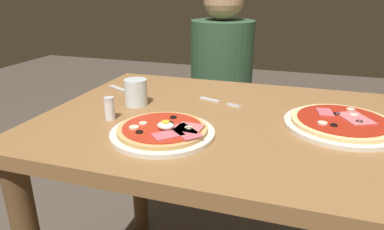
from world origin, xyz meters
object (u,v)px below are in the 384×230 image
object	(u,v)px
salt_shaker	(110,109)
knife	(128,92)
water_glass_near	(136,94)
diner_person	(221,101)
dining_table	(225,157)
fork	(217,101)
pizza_across_left	(342,123)
pizza_foreground	(163,131)

from	to	relation	value
salt_shaker	knife	bearing A→B (deg)	107.10
water_glass_near	salt_shaker	size ratio (longest dim) A/B	1.27
diner_person	knife	bearing A→B (deg)	72.57
dining_table	fork	world-z (taller)	fork
dining_table	water_glass_near	world-z (taller)	water_glass_near
pizza_across_left	fork	size ratio (longest dim) A/B	2.03
pizza_across_left	fork	bearing A→B (deg)	164.09
water_glass_near	dining_table	bearing A→B (deg)	-4.04
dining_table	pizza_foreground	size ratio (longest dim) A/B	3.96
pizza_across_left	knife	world-z (taller)	pizza_across_left
dining_table	pizza_foreground	distance (m)	0.26
pizza_foreground	pizza_across_left	size ratio (longest dim) A/B	0.88
knife	diner_person	bearing A→B (deg)	72.57
knife	diner_person	size ratio (longest dim) A/B	0.15
pizza_foreground	fork	bearing A→B (deg)	77.88
pizza_foreground	diner_person	xyz separation A→B (m)	(-0.07, 0.96, -0.23)
pizza_foreground	pizza_across_left	xyz separation A→B (m)	(0.45, 0.20, -0.00)
fork	diner_person	distance (m)	0.70
salt_shaker	diner_person	size ratio (longest dim) A/B	0.06
pizza_foreground	fork	size ratio (longest dim) A/B	1.79
pizza_foreground	water_glass_near	size ratio (longest dim) A/B	3.21
dining_table	pizza_across_left	size ratio (longest dim) A/B	3.49
fork	salt_shaker	bearing A→B (deg)	-135.85
fork	knife	xyz separation A→B (m)	(-0.34, 0.01, 0.00)
pizza_across_left	knife	bearing A→B (deg)	170.78
pizza_foreground	salt_shaker	distance (m)	0.20
pizza_foreground	salt_shaker	xyz separation A→B (m)	(-0.19, 0.06, 0.02)
dining_table	water_glass_near	xyz separation A→B (m)	(-0.30, 0.02, 0.17)
dining_table	pizza_foreground	bearing A→B (deg)	-125.32
water_glass_near	fork	xyz separation A→B (m)	(0.24, 0.11, -0.03)
knife	water_glass_near	bearing A→B (deg)	-51.02
dining_table	knife	xyz separation A→B (m)	(-0.40, 0.14, 0.14)
dining_table	pizza_across_left	world-z (taller)	pizza_across_left
fork	salt_shaker	xyz separation A→B (m)	(-0.26, -0.25, 0.03)
pizza_foreground	knife	xyz separation A→B (m)	(-0.27, 0.32, -0.01)
pizza_across_left	diner_person	xyz separation A→B (m)	(-0.51, 0.76, -0.23)
pizza_across_left	diner_person	world-z (taller)	diner_person
pizza_foreground	salt_shaker	world-z (taller)	salt_shaker
pizza_across_left	salt_shaker	distance (m)	0.65
water_glass_near	diner_person	bearing A→B (deg)	81.85
knife	diner_person	distance (m)	0.71
pizza_foreground	knife	distance (m)	0.42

